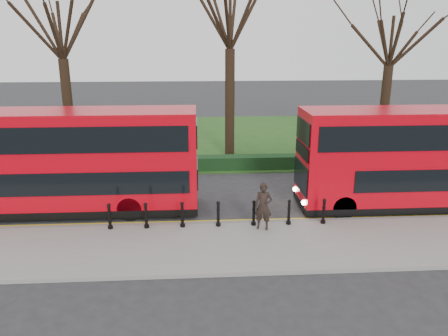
{
  "coord_description": "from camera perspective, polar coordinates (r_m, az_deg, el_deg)",
  "views": [
    {
      "loc": [
        -0.06,
        -17.35,
        7.38
      ],
      "look_at": [
        1.04,
        0.5,
        2.0
      ],
      "focal_mm": 35.0,
      "sensor_mm": 36.0,
      "label": 1
    }
  ],
  "objects": [
    {
      "name": "yellow_line_outer",
      "position": [
        18.22,
        -3.07,
        -7.17
      ],
      "size": [
        60.0,
        0.1,
        0.01
      ],
      "primitive_type": "cube",
      "color": "yellow",
      "rests_on": "ground"
    },
    {
      "name": "tree_left",
      "position": [
        28.49,
        -20.69,
        17.17
      ],
      "size": [
        7.13,
        7.13,
        11.15
      ],
      "color": "black",
      "rests_on": "ground"
    },
    {
      "name": "yellow_line_inner",
      "position": [
        18.4,
        -3.08,
        -6.92
      ],
      "size": [
        60.0,
        0.1,
        0.01
      ],
      "primitive_type": "cube",
      "color": "yellow",
      "rests_on": "ground"
    },
    {
      "name": "bollard_row",
      "position": [
        17.38,
        -0.76,
        -6.05
      ],
      "size": [
        8.65,
        0.15,
        1.0
      ],
      "color": "black",
      "rests_on": "pavement"
    },
    {
      "name": "hedge",
      "position": [
        25.14,
        -3.27,
        0.6
      ],
      "size": [
        60.0,
        0.9,
        0.8
      ],
      "primitive_type": "cube",
      "color": "black",
      "rests_on": "ground"
    },
    {
      "name": "tree_right",
      "position": [
        29.9,
        21.08,
        15.83
      ],
      "size": [
        6.57,
        6.57,
        10.27
      ],
      "color": "black",
      "rests_on": "ground"
    },
    {
      "name": "pavement",
      "position": [
        16.11,
        -2.99,
        -10.26
      ],
      "size": [
        60.0,
        4.0,
        0.15
      ],
      "primitive_type": "cube",
      "color": "gray",
      "rests_on": "ground"
    },
    {
      "name": "kerb",
      "position": [
        17.91,
        -3.06,
        -7.36
      ],
      "size": [
        60.0,
        0.25,
        0.16
      ],
      "primitive_type": "cube",
      "color": "slate",
      "rests_on": "ground"
    },
    {
      "name": "pedestrian",
      "position": [
        17.02,
        5.17,
        -5.01
      ],
      "size": [
        0.8,
        0.65,
        1.89
      ],
      "primitive_type": "imported",
      "rotation": [
        0.0,
        0.0,
        -0.32
      ],
      "color": "black",
      "rests_on": "pavement"
    },
    {
      "name": "tree_mid",
      "position": [
        27.47,
        0.81,
        19.82
      ],
      "size": [
        7.79,
        7.79,
        12.18
      ],
      "color": "black",
      "rests_on": "ground"
    },
    {
      "name": "bus_rear",
      "position": [
        21.14,
        24.91,
        1.06
      ],
      "size": [
        11.14,
        2.56,
        4.43
      ],
      "color": "red",
      "rests_on": "ground"
    },
    {
      "name": "bus_lead",
      "position": [
        19.82,
        -19.94,
        0.69
      ],
      "size": [
        11.2,
        2.57,
        4.46
      ],
      "color": "red",
      "rests_on": "ground"
    },
    {
      "name": "grass_verge",
      "position": [
        33.18,
        -3.36,
        3.92
      ],
      "size": [
        60.0,
        18.0,
        0.06
      ],
      "primitive_type": "cube",
      "color": "#214717",
      "rests_on": "ground"
    },
    {
      "name": "ground",
      "position": [
        18.86,
        -3.09,
        -6.32
      ],
      "size": [
        120.0,
        120.0,
        0.0
      ],
      "primitive_type": "plane",
      "color": "#28282B",
      "rests_on": "ground"
    }
  ]
}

